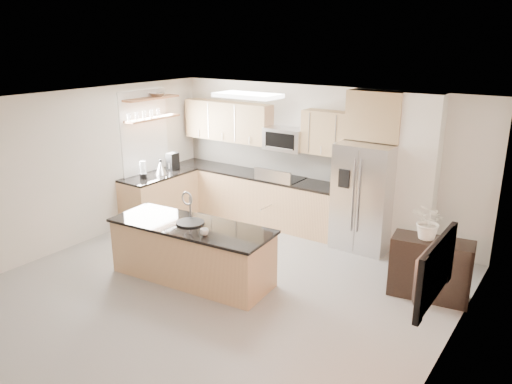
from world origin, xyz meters
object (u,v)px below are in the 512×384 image
Objects in this scene: kettle at (161,168)px; bowl at (157,94)px; range at (281,201)px; platter at (190,223)px; coffee_maker at (172,162)px; television at (424,267)px; credenza at (430,268)px; island at (192,251)px; flower_vase at (431,213)px; refrigerator at (365,196)px; blender at (143,171)px; microwave at (285,139)px; cup at (204,232)px.

kettle is 0.80× the size of bowl.
range is at bearing 27.17° from kettle.
coffee_maker is (-2.13, 1.88, 0.22)m from platter.
coffee_maker is 6.13m from television.
credenza is 2.23m from television.
platter is 2.85m from coffee_maker.
coffee_maker is (-2.17, 1.91, 0.65)m from island.
platter is 3.56m from television.
island is 3.38× the size of flower_vase.
range is 1.54× the size of flower_vase.
television reaches higher than kettle.
refrigerator is 3.82m from kettle.
platter is at bearing -35.82° from kettle.
island is at bearing -154.45° from flower_vase.
bowl is at bearing 105.35° from blender.
island is at bearing -38.09° from platter.
range is at bearing 34.77° from blender.
range is 1.16m from microwave.
flower_vase is (5.11, -0.50, 0.13)m from coffee_maker.
microwave is 6.46× the size of cup.
refrigerator is 4.35× the size of platter.
bowl is at bearing 133.64° from kettle.
platter is at bearing 153.67° from cup.
kettle is at bearing 170.21° from credenza.
blender is at bearing -159.53° from refrigerator.
island is at bearing 155.02° from cup.
refrigerator is at bearing -5.86° from microwave.
coffee_maker is (-2.59, 2.10, 0.19)m from cup.
coffee_maker is (-2.09, -0.65, 0.60)m from range.
credenza is at bearing -1.09° from kettle.
platter is at bearing -123.22° from refrigerator.
television reaches higher than island.
bowl reaches higher than platter.
platter is 1.25× the size of blender.
kettle is at bearing -79.80° from coffee_maker.
bowl is (-2.74, 1.95, 1.49)m from cup.
range is 3.21× the size of bowl.
bowl is (-2.33, 1.76, 1.96)m from island.
bowl is (-2.25, -0.80, 1.91)m from range.
island is 8.80× the size of kettle.
refrigerator reaches higher than television.
coffee_maker is at bearing 174.38° from flower_vase.
coffee_maker is 0.44× the size of flower_vase.
blender reaches higher than coffee_maker.
refrigerator is 4.25m from bowl.
microwave is at bearing 20.29° from coffee_maker.
microwave reaches higher than platter.
island is (0.08, -2.68, -1.21)m from microwave.
refrigerator reaches higher than cup.
microwave reaches higher than television.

